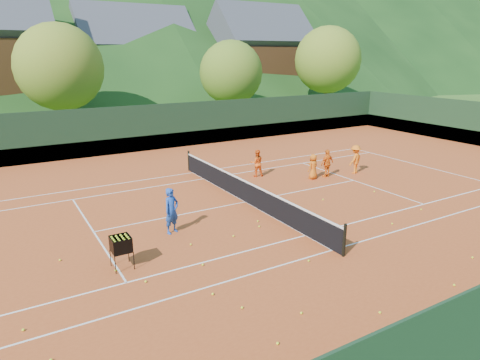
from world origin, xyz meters
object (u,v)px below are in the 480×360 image
student_a (257,163)px  ball_hopper (121,245)px  student_b (327,163)px  chalet_right (259,61)px  student_d (355,159)px  student_c (313,167)px  tennis_net (246,191)px  coach (172,211)px  chalet_mid (135,64)px

student_a → ball_hopper: student_a is taller
student_a → student_b: (3.07, -1.95, 0.02)m
ball_hopper → chalet_right: (26.24, 33.19, 4.49)m
student_b → student_d: bearing=167.7°
student_c → ball_hopper: bearing=9.2°
ball_hopper → chalet_right: size_ratio=0.08×
student_c → student_d: student_d is taller
student_a → student_c: 2.89m
student_b → student_c: (-0.87, 0.07, -0.08)m
student_a → tennis_net: bearing=68.4°
tennis_net → student_d: bearing=7.8°
coach → tennis_net: coach is taller
student_d → ball_hopper: size_ratio=1.52×
student_a → student_b: bearing=165.3°
student_c → ball_hopper: 11.91m
student_c → chalet_right: 32.81m
student_c → chalet_right: bearing=-130.8°
tennis_net → chalet_right: (20.00, 30.00, 4.74)m
student_b → student_d: student_d is taller
ball_hopper → student_d: bearing=17.1°
chalet_mid → student_d: bearing=-87.5°
coach → chalet_mid: size_ratio=0.13×
coach → chalet_mid: 37.09m
student_a → student_d: size_ratio=0.93×
student_c → tennis_net: (-4.80, -1.29, -0.15)m
student_c → chalet_right: chalet_right is taller
student_d → chalet_mid: 33.29m
ball_hopper → chalet_mid: size_ratio=0.08×
student_b → student_a: bearing=-37.9°
coach → student_a: bearing=13.4°
chalet_right → student_a: bearing=-123.0°
student_d → ball_hopper: student_d is taller
student_a → student_d: bearing=173.7°
chalet_mid → student_b: bearing=-90.6°
student_d → ball_hopper: (-13.67, -4.20, -0.02)m
coach → student_c: coach is taller
student_b → chalet_mid: 33.05m
coach → student_c: size_ratio=1.29×
chalet_right → student_b: bearing=-116.5°
student_a → student_c: bearing=157.2°
student_a → chalet_right: chalet_right is taller
student_c → ball_hopper: size_ratio=1.29×
coach → student_d: bearing=-9.6°
coach → tennis_net: size_ratio=0.14×
tennis_net → chalet_mid: size_ratio=0.95×
student_a → ball_hopper: (-8.84, -6.36, 0.04)m
chalet_mid → chalet_right: (14.00, -4.00, 0.27)m
ball_hopper → coach: bearing=36.8°
chalet_mid → chalet_right: 14.56m
student_d → student_a: bearing=-42.1°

